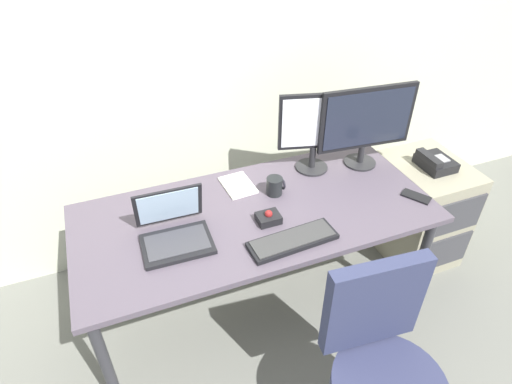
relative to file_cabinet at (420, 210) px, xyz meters
The scene contains 14 objects.
ground_plane 1.18m from the file_cabinet, behind, with size 8.00×8.00×0.00m, color slate.
back_wall 1.70m from the file_cabinet, 148.83° to the left, with size 6.00×0.10×2.80m, color beige.
desk 1.18m from the file_cabinet, behind, with size 1.76×0.79×0.70m.
file_cabinet is the anchor object (origin of this frame).
desk_phone 0.37m from the file_cabinet, 116.78° to the right, with size 0.17×0.20×0.09m.
office_chair 1.31m from the file_cabinet, 136.12° to the right, with size 0.52×0.52×0.94m.
monitor_main 0.77m from the file_cabinet, 163.13° to the left, with size 0.54×0.18×0.46m.
monitor_side 0.96m from the file_cabinet, 165.29° to the left, with size 0.39×0.18×0.45m.
keyboard 1.17m from the file_cabinet, 163.01° to the right, with size 0.42×0.16×0.03m.
laptop 1.61m from the file_cabinet, behind, with size 0.32×0.30×0.23m.
trackball_mouse 1.18m from the file_cabinet, behind, with size 0.11×0.09×0.07m.
coffee_mug 1.07m from the file_cabinet, behind, with size 0.09×0.08×0.09m.
paper_notepad 1.22m from the file_cabinet, behind, with size 0.15×0.21×0.01m, color white.
cell_phone 0.56m from the file_cabinet, 142.23° to the right, with size 0.07×0.14×0.01m, color black.
Camera 1 is at (-0.60, -1.53, 2.06)m, focal length 30.44 mm.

